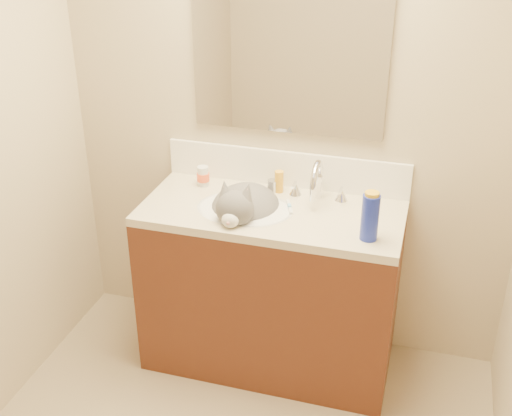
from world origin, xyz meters
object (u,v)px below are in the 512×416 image
Objects in this scene: silver_jar at (273,186)px; amber_bottle at (279,182)px; pill_bottle at (203,176)px; spray_can at (370,218)px; vanity_cabinet at (271,290)px; cat at (244,211)px; basin at (245,222)px; faucet at (317,184)px.

amber_bottle reaches higher than silver_jar.
pill_bottle is 0.90m from spray_can.
spray_can is at bearing -18.33° from vanity_cabinet.
amber_bottle is at bearing 60.22° from cat.
cat is 4.65× the size of pill_bottle.
vanity_cabinet is at bearing 14.04° from basin.
spray_can is at bearing -13.74° from cat.
silver_jar is at bearing 70.15° from basin.
amber_bottle is (0.38, 0.03, 0.00)m from pill_bottle.
cat reaches higher than amber_bottle.
basin is (-0.12, -0.03, 0.38)m from vanity_cabinet.
pill_bottle is at bearing -175.19° from silver_jar.
cat is at bearing -118.77° from amber_bottle.
spray_can reaches higher than amber_bottle.
spray_can reaches higher than silver_jar.
faucet reaches higher than silver_jar.
cat is at bearing 167.26° from spray_can.
cat is (-0.31, -0.16, -0.10)m from faucet.
pill_bottle is 0.38m from amber_bottle.
basin is 1.61× the size of faucet.
spray_can is (0.59, -0.13, 0.12)m from cat.
spray_can is (0.85, -0.30, 0.05)m from pill_bottle.
basin is 0.62m from spray_can.
cat reaches higher than silver_jar.
faucet reaches higher than vanity_cabinet.
faucet is (0.18, 0.14, 0.54)m from vanity_cabinet.
faucet reaches higher than amber_bottle.
faucet is at bearing 26.10° from cat.
basin is at bearing -150.88° from faucet.
silver_jar is (-0.04, 0.18, 0.48)m from vanity_cabinet.
silver_jar is 0.29× the size of spray_can.
faucet is 1.39× the size of spray_can.
vanity_cabinet is 4.29× the size of faucet.
faucet is 0.36m from cat.
faucet reaches higher than basin.
silver_jar is at bearing 168.89° from faucet.
spray_can is at bearing -19.73° from pill_bottle.
spray_can is (0.47, -0.34, 0.05)m from amber_bottle.
pill_bottle is at bearing 178.50° from faucet.
basin is at bearing -58.35° from cat.
spray_can is at bearing -35.50° from amber_bottle.
basin is 4.54× the size of pill_bottle.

